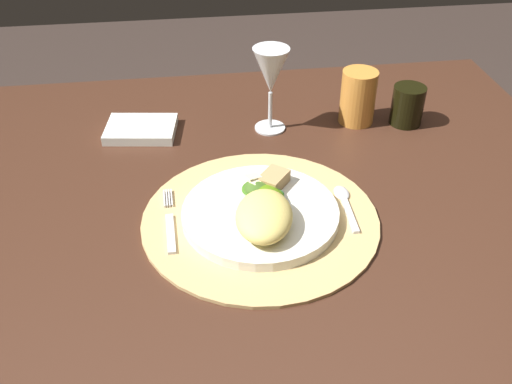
{
  "coord_description": "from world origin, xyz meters",
  "views": [
    {
      "loc": [
        -0.13,
        -0.74,
        1.32
      ],
      "look_at": [
        -0.02,
        0.02,
        0.76
      ],
      "focal_mm": 40.53,
      "sensor_mm": 36.0,
      "label": 1
    }
  ],
  "objects_px": {
    "wine_glass": "(271,73)",
    "dark_tumbler": "(408,105)",
    "napkin": "(141,129)",
    "amber_tumbler": "(358,97)",
    "dinner_plate": "(260,213)",
    "spoon": "(344,200)",
    "fork": "(170,223)",
    "dining_table": "(270,270)"
  },
  "relations": [
    {
      "from": "fork",
      "to": "amber_tumbler",
      "type": "xyz_separation_m",
      "value": [
        0.38,
        0.29,
        0.05
      ]
    },
    {
      "from": "wine_glass",
      "to": "dark_tumbler",
      "type": "relative_size",
      "value": 2.12
    },
    {
      "from": "dinner_plate",
      "to": "napkin",
      "type": "height_order",
      "value": "dinner_plate"
    },
    {
      "from": "amber_tumbler",
      "to": "dark_tumbler",
      "type": "distance_m",
      "value": 0.1
    },
    {
      "from": "napkin",
      "to": "dining_table",
      "type": "bearing_deg",
      "value": -50.87
    },
    {
      "from": "spoon",
      "to": "wine_glass",
      "type": "xyz_separation_m",
      "value": [
        -0.08,
        0.26,
        0.11
      ]
    },
    {
      "from": "napkin",
      "to": "dark_tumbler",
      "type": "distance_m",
      "value": 0.53
    },
    {
      "from": "wine_glass",
      "to": "dark_tumbler",
      "type": "xyz_separation_m",
      "value": [
        0.27,
        -0.01,
        -0.08
      ]
    },
    {
      "from": "wine_glass",
      "to": "dark_tumbler",
      "type": "distance_m",
      "value": 0.29
    },
    {
      "from": "napkin",
      "to": "dinner_plate",
      "type": "bearing_deg",
      "value": -57.31
    },
    {
      "from": "napkin",
      "to": "amber_tumbler",
      "type": "distance_m",
      "value": 0.43
    },
    {
      "from": "dining_table",
      "to": "napkin",
      "type": "relative_size",
      "value": 8.68
    },
    {
      "from": "amber_tumbler",
      "to": "dark_tumbler",
      "type": "relative_size",
      "value": 1.37
    },
    {
      "from": "wine_glass",
      "to": "fork",
      "type": "bearing_deg",
      "value": -125.72
    },
    {
      "from": "dinner_plate",
      "to": "fork",
      "type": "relative_size",
      "value": 1.56
    },
    {
      "from": "dinner_plate",
      "to": "amber_tumbler",
      "type": "height_order",
      "value": "amber_tumbler"
    },
    {
      "from": "amber_tumbler",
      "to": "dinner_plate",
      "type": "bearing_deg",
      "value": -129.18
    },
    {
      "from": "dinner_plate",
      "to": "amber_tumbler",
      "type": "bearing_deg",
      "value": 50.82
    },
    {
      "from": "dark_tumbler",
      "to": "dinner_plate",
      "type": "bearing_deg",
      "value": -141.04
    },
    {
      "from": "napkin",
      "to": "dark_tumbler",
      "type": "relative_size",
      "value": 1.69
    },
    {
      "from": "dark_tumbler",
      "to": "fork",
      "type": "bearing_deg",
      "value": -150.72
    },
    {
      "from": "dinner_plate",
      "to": "wine_glass",
      "type": "bearing_deg",
      "value": 78.06
    },
    {
      "from": "dining_table",
      "to": "fork",
      "type": "relative_size",
      "value": 7.34
    },
    {
      "from": "dinner_plate",
      "to": "spoon",
      "type": "height_order",
      "value": "dinner_plate"
    },
    {
      "from": "dark_tumbler",
      "to": "dining_table",
      "type": "bearing_deg",
      "value": -142.75
    },
    {
      "from": "spoon",
      "to": "amber_tumbler",
      "type": "distance_m",
      "value": 0.29
    },
    {
      "from": "amber_tumbler",
      "to": "napkin",
      "type": "bearing_deg",
      "value": 178.65
    },
    {
      "from": "spoon",
      "to": "amber_tumbler",
      "type": "bearing_deg",
      "value": 70.59
    },
    {
      "from": "dinner_plate",
      "to": "dark_tumbler",
      "type": "xyz_separation_m",
      "value": [
        0.33,
        0.27,
        0.03
      ]
    },
    {
      "from": "dining_table",
      "to": "amber_tumbler",
      "type": "relative_size",
      "value": 10.72
    },
    {
      "from": "wine_glass",
      "to": "spoon",
      "type": "bearing_deg",
      "value": -72.51
    },
    {
      "from": "dinner_plate",
      "to": "dark_tumbler",
      "type": "bearing_deg",
      "value": 38.96
    },
    {
      "from": "fork",
      "to": "dark_tumbler",
      "type": "relative_size",
      "value": 2.0
    },
    {
      "from": "fork",
      "to": "wine_glass",
      "type": "distance_m",
      "value": 0.36
    },
    {
      "from": "dining_table",
      "to": "dinner_plate",
      "type": "bearing_deg",
      "value": -124.82
    },
    {
      "from": "amber_tumbler",
      "to": "dining_table",
      "type": "bearing_deg",
      "value": -129.72
    },
    {
      "from": "fork",
      "to": "wine_glass",
      "type": "height_order",
      "value": "wine_glass"
    },
    {
      "from": "dinner_plate",
      "to": "dining_table",
      "type": "bearing_deg",
      "value": 55.18
    },
    {
      "from": "fork",
      "to": "amber_tumbler",
      "type": "relative_size",
      "value": 1.46
    },
    {
      "from": "napkin",
      "to": "fork",
      "type": "bearing_deg",
      "value": -80.25
    },
    {
      "from": "spoon",
      "to": "wine_glass",
      "type": "height_order",
      "value": "wine_glass"
    },
    {
      "from": "fork",
      "to": "dark_tumbler",
      "type": "distance_m",
      "value": 0.55
    }
  ]
}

